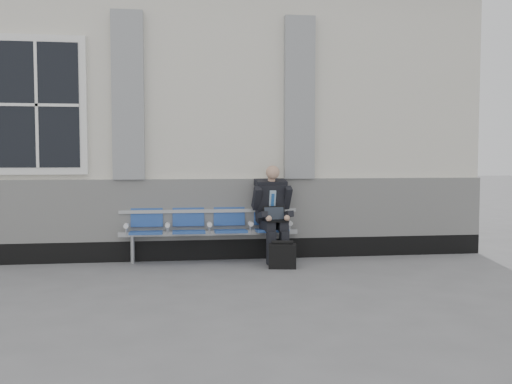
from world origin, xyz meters
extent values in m
cube|color=silver|center=(0.00, 3.50, 2.10)|extent=(14.00, 4.00, 4.20)
cube|color=black|center=(0.00, 1.47, 0.15)|extent=(14.00, 0.10, 0.30)
cube|color=silver|center=(0.00, 1.46, 0.75)|extent=(14.00, 0.08, 0.90)
cube|color=gray|center=(1.60, 1.44, 2.40)|extent=(0.45, 0.14, 2.40)
cube|color=gray|center=(4.10, 1.44, 2.40)|extent=(0.45, 0.14, 2.40)
cube|color=white|center=(0.35, 1.46, 2.25)|extent=(1.35, 0.10, 1.95)
cube|color=black|center=(0.35, 1.41, 2.25)|extent=(1.15, 0.02, 1.75)
cube|color=#9EA0A3|center=(2.75, 1.30, 0.42)|extent=(2.60, 0.07, 0.07)
cube|color=#9EA0A3|center=(2.75, 1.42, 0.73)|extent=(2.60, 0.05, 0.05)
cylinder|color=#9EA0A3|center=(1.65, 1.30, 0.20)|extent=(0.06, 0.06, 0.39)
cylinder|color=#9EA0A3|center=(3.85, 1.30, 0.20)|extent=(0.06, 0.06, 0.39)
cube|color=navy|center=(1.85, 1.22, 0.45)|extent=(0.46, 0.42, 0.07)
cube|color=navy|center=(1.85, 1.43, 0.71)|extent=(0.46, 0.10, 0.40)
cube|color=navy|center=(2.45, 1.22, 0.45)|extent=(0.46, 0.42, 0.07)
cube|color=navy|center=(2.45, 1.43, 0.71)|extent=(0.46, 0.10, 0.40)
cube|color=navy|center=(3.05, 1.22, 0.45)|extent=(0.46, 0.42, 0.07)
cube|color=navy|center=(3.05, 1.43, 0.71)|extent=(0.46, 0.10, 0.40)
cube|color=navy|center=(3.65, 1.22, 0.45)|extent=(0.46, 0.42, 0.07)
cube|color=navy|center=(3.65, 1.43, 0.71)|extent=(0.46, 0.10, 0.40)
cylinder|color=white|center=(1.57, 1.25, 0.55)|extent=(0.07, 0.12, 0.07)
cylinder|color=white|center=(2.15, 1.25, 0.55)|extent=(0.07, 0.12, 0.07)
cylinder|color=white|center=(2.75, 1.25, 0.55)|extent=(0.07, 0.12, 0.07)
cylinder|color=white|center=(3.35, 1.25, 0.55)|extent=(0.07, 0.12, 0.07)
cylinder|color=white|center=(3.93, 1.25, 0.55)|extent=(0.07, 0.12, 0.07)
cube|color=black|center=(3.60, 0.85, 0.04)|extent=(0.13, 0.26, 0.09)
cube|color=black|center=(3.79, 0.88, 0.04)|extent=(0.13, 0.26, 0.09)
cube|color=black|center=(3.59, 0.91, 0.25)|extent=(0.13, 0.14, 0.47)
cube|color=black|center=(3.78, 0.93, 0.25)|extent=(0.13, 0.14, 0.47)
cube|color=black|center=(3.57, 1.12, 0.54)|extent=(0.18, 0.44, 0.13)
cube|color=black|center=(3.76, 1.14, 0.54)|extent=(0.18, 0.44, 0.13)
cube|color=black|center=(3.64, 1.32, 0.85)|extent=(0.44, 0.37, 0.60)
cube|color=#A1BFD4|center=(3.66, 1.21, 0.87)|extent=(0.11, 0.10, 0.34)
cube|color=#2359A5|center=(3.66, 1.20, 0.85)|extent=(0.05, 0.08, 0.28)
cube|color=black|center=(3.65, 1.29, 1.14)|extent=(0.48, 0.28, 0.14)
cylinder|color=tan|center=(3.65, 1.24, 1.20)|extent=(0.10, 0.10, 0.10)
sphere|color=tan|center=(3.66, 1.19, 1.30)|extent=(0.20, 0.20, 0.20)
cube|color=black|center=(3.43, 1.20, 0.93)|extent=(0.13, 0.28, 0.35)
cube|color=black|center=(3.88, 1.25, 0.93)|extent=(0.13, 0.28, 0.35)
cube|color=black|center=(3.48, 1.03, 0.70)|extent=(0.12, 0.30, 0.13)
cube|color=black|center=(3.86, 1.08, 0.70)|extent=(0.12, 0.30, 0.13)
sphere|color=tan|center=(3.56, 0.91, 0.66)|extent=(0.09, 0.09, 0.09)
sphere|color=tan|center=(3.82, 0.94, 0.66)|extent=(0.09, 0.09, 0.09)
cube|color=black|center=(3.68, 1.00, 0.61)|extent=(0.34, 0.25, 0.02)
cube|color=black|center=(3.67, 1.11, 0.71)|extent=(0.32, 0.12, 0.20)
cube|color=black|center=(3.67, 1.10, 0.71)|extent=(0.29, 0.10, 0.17)
cube|color=black|center=(3.70, 0.65, 0.17)|extent=(0.40, 0.22, 0.34)
cylinder|color=black|center=(3.70, 0.65, 0.36)|extent=(0.30, 0.11, 0.06)
camera|label=1|loc=(2.30, -6.95, 1.54)|focal=40.00mm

